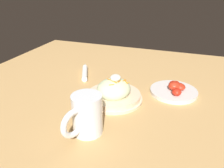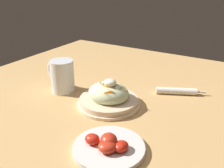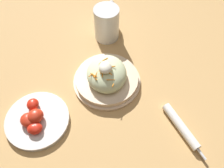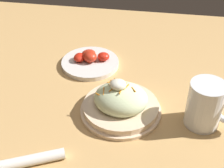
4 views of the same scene
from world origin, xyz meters
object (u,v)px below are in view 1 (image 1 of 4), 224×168
object	(u,v)px
beer_mug	(86,117)
napkin_roll	(85,73)
tomato_plate	(174,90)
salad_plate	(114,92)

from	to	relation	value
beer_mug	napkin_roll	size ratio (longest dim) A/B	0.84
beer_mug	tomato_plate	bearing A→B (deg)	-32.43
napkin_roll	tomato_plate	distance (m)	0.44
salad_plate	tomato_plate	bearing A→B (deg)	-58.02
napkin_roll	salad_plate	bearing A→B (deg)	-130.23
salad_plate	napkin_roll	size ratio (longest dim) A/B	1.25
beer_mug	napkin_roll	bearing A→B (deg)	26.78
salad_plate	beer_mug	size ratio (longest dim) A/B	1.50
beer_mug	tomato_plate	distance (m)	0.44
beer_mug	napkin_roll	xyz separation A→B (m)	(0.41, 0.21, -0.05)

